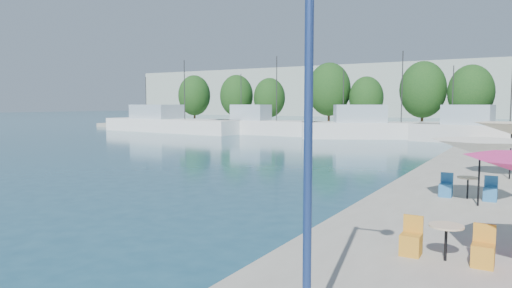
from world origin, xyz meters
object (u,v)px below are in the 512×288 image
Objects in this scene: umbrella_white at (480,148)px; trawler_04 at (488,133)px; trawler_03 at (380,129)px; umbrella_cream at (512,128)px; trawler_02 at (263,126)px; street_lamp at (332,87)px; trawler_01 at (170,124)px.

trawler_04 is at bearing 93.33° from umbrella_white.
umbrella_cream is at bearing -91.10° from trawler_03.
umbrella_cream reaches higher than umbrella_white.
trawler_02 and trawler_03 have the same top height.
trawler_03 is 3.74× the size of street_lamp.
umbrella_cream is (42.48, -26.39, 1.75)m from trawler_01.
umbrella_cream is at bearing 76.33° from street_lamp.
street_lamp is at bearing -95.40° from umbrella_white.
trawler_04 is at bearing -33.64° from trawler_03.
trawler_01 is at bearing 159.10° from trawler_03.
trawler_01 is at bearing -173.67° from trawler_02.
trawler_04 reaches higher than umbrella_cream.
trawler_01 and trawler_04 have the same top height.
trawler_01 and trawler_03 have the same top height.
umbrella_cream is 17.03m from street_lamp.
trawler_03 is 47.68m from street_lamp.
trawler_03 is 32.26m from umbrella_cream.
trawler_01 is 1.48× the size of trawler_04.
trawler_03 is 37.98m from umbrella_white.
trawler_01 is 28.87m from trawler_03.
street_lamp is (-1.68, -16.90, 1.27)m from umbrella_cream.
trawler_02 is 52.17m from street_lamp.
umbrella_white is (13.04, -35.65, 1.41)m from trawler_03.
street_lamp is at bearing -41.30° from trawler_01.
trawler_01 is 50.04m from umbrella_cream.
trawler_02 is 0.80× the size of trawler_03.
trawler_02 is 5.07× the size of umbrella_cream.
umbrella_cream is at bearing -44.25° from trawler_02.
trawler_02 is at bearing 112.73° from street_lamp.
street_lamp is at bearing -95.68° from umbrella_cream.
street_lamp reaches higher than umbrella_cream.
trawler_03 is 6.20× the size of umbrella_white.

